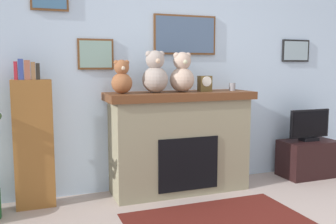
# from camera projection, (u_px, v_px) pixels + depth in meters

# --- Properties ---
(back_wall) EXTENTS (5.20, 0.15, 2.60)m
(back_wall) POSITION_uv_depth(u_px,v_px,m) (175.00, 70.00, 4.23)
(back_wall) COLOR silver
(back_wall) RESTS_ON ground_plane
(fireplace) EXTENTS (1.57, 0.54, 1.07)m
(fireplace) POSITION_uv_depth(u_px,v_px,m) (180.00, 141.00, 4.02)
(fireplace) COLOR gray
(fireplace) RESTS_ON ground_plane
(bookshelf) EXTENTS (0.36, 0.16, 1.41)m
(bookshelf) POSITION_uv_depth(u_px,v_px,m) (33.00, 140.00, 3.53)
(bookshelf) COLOR #905B28
(bookshelf) RESTS_ON ground_plane
(tv_stand) EXTENTS (0.67, 0.40, 0.44)m
(tv_stand) POSITION_uv_depth(u_px,v_px,m) (308.00, 158.00, 4.59)
(tv_stand) COLOR black
(tv_stand) RESTS_ON ground_plane
(television) EXTENTS (0.55, 0.14, 0.38)m
(television) POSITION_uv_depth(u_px,v_px,m) (309.00, 126.00, 4.54)
(television) COLOR black
(television) RESTS_ON tv_stand
(area_rug) EXTENTS (1.57, 1.00, 0.01)m
(area_rug) POSITION_uv_depth(u_px,v_px,m) (220.00, 223.00, 3.23)
(area_rug) COLOR #561B15
(area_rug) RESTS_ON ground_plane
(candle_jar) EXTENTS (0.07, 0.07, 0.09)m
(candle_jar) POSITION_uv_depth(u_px,v_px,m) (232.00, 87.00, 4.15)
(candle_jar) COLOR gray
(candle_jar) RESTS_ON fireplace
(mantel_clock) EXTENTS (0.13, 0.10, 0.17)m
(mantel_clock) POSITION_uv_depth(u_px,v_px,m) (205.00, 84.00, 4.02)
(mantel_clock) COLOR brown
(mantel_clock) RESTS_ON fireplace
(teddy_bear_grey) EXTENTS (0.21, 0.21, 0.34)m
(teddy_bear_grey) POSITION_uv_depth(u_px,v_px,m) (122.00, 78.00, 3.70)
(teddy_bear_grey) COLOR #965A35
(teddy_bear_grey) RESTS_ON fireplace
(teddy_bear_brown) EXTENTS (0.27, 0.27, 0.43)m
(teddy_bear_brown) POSITION_uv_depth(u_px,v_px,m) (155.00, 74.00, 3.82)
(teddy_bear_brown) COLOR #A6988E
(teddy_bear_brown) RESTS_ON fireplace
(teddy_bear_cream) EXTENTS (0.26, 0.26, 0.42)m
(teddy_bear_cream) POSITION_uv_depth(u_px,v_px,m) (182.00, 74.00, 3.92)
(teddy_bear_cream) COLOR #C3A793
(teddy_bear_cream) RESTS_ON fireplace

